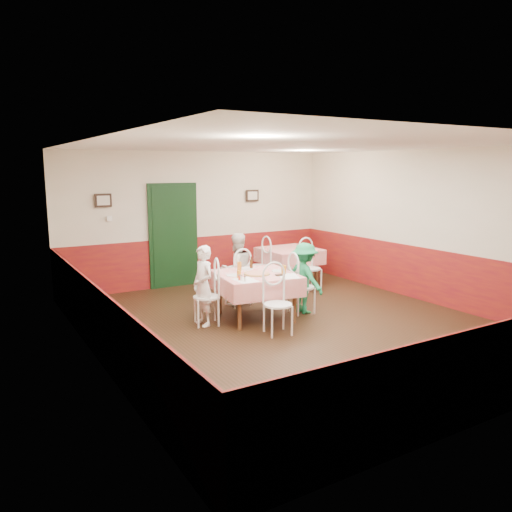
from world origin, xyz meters
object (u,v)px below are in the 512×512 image
main_table (256,296)px  chair_near (278,305)px  diner_far (237,269)px  chair_left (206,297)px  glass_a (239,274)px  glass_b (284,270)px  diner_left (203,286)px  chair_right (302,287)px  chair_far (238,281)px  pizza (257,274)px  wallet (279,275)px  second_table (289,266)px  diner_right (305,278)px  beer_bottle (251,263)px  chair_second_b (310,269)px  chair_second_a (259,266)px  glass_c (239,266)px

main_table → chair_near: chair_near is taller
chair_near → diner_far: size_ratio=0.68×
chair_left → glass_a: chair_left is taller
glass_b → diner_left: (-1.26, 0.39, -0.19)m
chair_right → diner_left: (-1.73, 0.25, 0.19)m
chair_far → diner_left: (-1.01, -0.71, 0.19)m
pizza → wallet: bearing=-44.2°
main_table → pizza: (-0.03, -0.08, 0.40)m
glass_b → diner_left: diner_left is taller
second_table → wallet: (-1.70, -2.17, 0.40)m
glass_b → chair_right: bearing=16.8°
pizza → diner_right: 0.94m
second_table → chair_far: bearing=-151.2°
diner_right → glass_a: bearing=85.5°
main_table → glass_a: glass_a is taller
beer_bottle → main_table: bearing=-108.9°
chair_second_b → glass_a: 2.68m
chair_left → chair_far: (0.96, 0.72, 0.00)m
beer_bottle → pizza: bearing=-109.8°
second_table → chair_near: (-2.05, -2.68, 0.08)m
second_table → pizza: (-1.96, -1.92, 0.40)m
beer_bottle → chair_second_b: bearing=21.7°
chair_right → diner_left: diner_left is taller
beer_bottle → chair_near: bearing=-101.5°
chair_second_a → diner_right: diner_right is taller
chair_second_a → chair_second_b: bearing=44.9°
chair_left → beer_bottle: beer_bottle is taller
chair_right → pizza: 0.93m
chair_left → diner_right: (1.73, -0.25, 0.16)m
diner_far → chair_second_a: bearing=-139.6°
chair_second_b → diner_left: bearing=-161.3°
chair_left → pizza: 0.89m
chair_left → diner_right: 1.76m
chair_near → chair_second_b: bearing=53.5°
chair_second_a → glass_c: size_ratio=6.55×
pizza → diner_left: 0.89m
main_table → diner_left: bearing=171.9°
glass_a → glass_b: glass_b is taller
chair_second_a → diner_left: diner_left is taller
second_table → chair_second_b: bearing=-90.0°
chair_second_a → chair_right: bearing=-9.9°
chair_left → glass_c: chair_left is taller
chair_second_a → diner_left: (-2.07, -1.71, 0.19)m
chair_left → diner_far: 1.26m
chair_second_b → pizza: size_ratio=2.22×
main_table → diner_left: size_ratio=0.96×
chair_left → glass_a: size_ratio=7.20×
chair_right → chair_second_b: (1.09, 1.21, 0.00)m
glass_b → wallet: bearing=-151.5°
glass_b → glass_c: glass_b is taller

